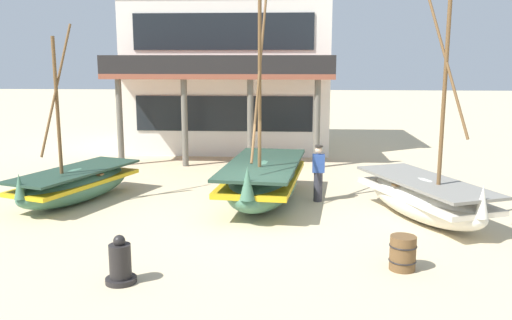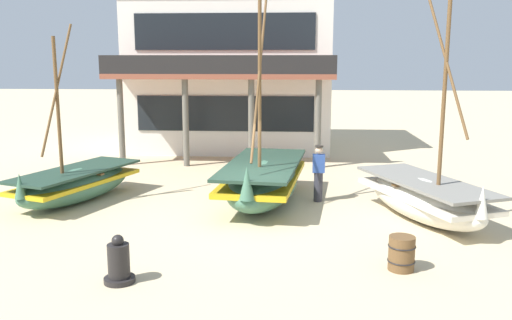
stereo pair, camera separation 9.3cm
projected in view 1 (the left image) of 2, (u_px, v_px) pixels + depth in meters
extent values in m
plane|color=#CCB78E|center=(254.00, 219.00, 14.28)|extent=(120.00, 120.00, 0.00)
ellipsoid|color=#427056|center=(76.00, 186.00, 15.92)|extent=(2.90, 4.56, 0.97)
cube|color=gold|center=(76.00, 182.00, 15.90)|extent=(2.85, 4.40, 0.12)
cube|color=#243D2F|center=(75.00, 171.00, 15.84)|extent=(2.91, 4.49, 0.07)
cone|color=#427056|center=(19.00, 186.00, 13.98)|extent=(0.39, 0.39, 0.68)
cylinder|color=brown|center=(58.00, 111.00, 15.02)|extent=(0.10, 0.10, 4.11)
cylinder|color=brown|center=(56.00, 89.00, 14.90)|extent=(0.57, 1.42, 3.62)
cube|color=brown|center=(83.00, 172.00, 16.15)|extent=(1.41, 0.64, 0.06)
ellipsoid|color=#427056|center=(263.00, 183.00, 15.77)|extent=(2.50, 5.27, 1.21)
cube|color=gold|center=(263.00, 178.00, 15.74)|extent=(2.50, 5.07, 0.15)
cube|color=#243D2F|center=(263.00, 164.00, 15.67)|extent=(2.55, 5.18, 0.08)
cone|color=#427056|center=(247.00, 183.00, 13.31)|extent=(0.43, 0.43, 0.85)
cylinder|color=brown|center=(260.00, 81.00, 14.61)|extent=(0.10, 0.10, 5.45)
cylinder|color=brown|center=(260.00, 70.00, 14.55)|extent=(0.36, 2.55, 4.69)
cube|color=brown|center=(265.00, 166.00, 16.06)|extent=(1.85, 0.37, 0.06)
ellipsoid|color=silver|center=(424.00, 200.00, 14.15)|extent=(3.10, 4.68, 1.07)
cube|color=silver|center=(424.00, 195.00, 14.12)|extent=(3.05, 4.52, 0.13)
cube|color=gray|center=(425.00, 181.00, 14.05)|extent=(3.11, 4.61, 0.08)
cone|color=silver|center=(482.00, 202.00, 12.08)|extent=(0.41, 0.41, 0.75)
cylinder|color=brown|center=(444.00, 95.00, 13.12)|extent=(0.10, 0.10, 5.09)
cylinder|color=brown|center=(446.00, 61.00, 12.97)|extent=(0.80, 1.84, 3.57)
cube|color=brown|center=(417.00, 183.00, 14.38)|extent=(1.44, 0.70, 0.06)
cylinder|color=#33333D|center=(318.00, 187.00, 15.97)|extent=(0.26, 0.26, 0.88)
cube|color=#2D4C99|center=(319.00, 163.00, 15.84)|extent=(0.37, 0.23, 0.54)
sphere|color=beige|center=(319.00, 150.00, 15.77)|extent=(0.22, 0.22, 0.22)
cylinder|color=#2D2823|center=(319.00, 146.00, 15.75)|extent=(0.24, 0.24, 0.05)
cylinder|color=black|center=(121.00, 280.00, 10.21)|extent=(0.59, 0.59, 0.10)
cylinder|color=black|center=(120.00, 261.00, 10.14)|extent=(0.41, 0.41, 0.65)
sphere|color=black|center=(119.00, 241.00, 10.06)|extent=(0.23, 0.23, 0.23)
cylinder|color=brown|center=(403.00, 253.00, 10.78)|extent=(0.52, 0.52, 0.70)
torus|color=black|center=(403.00, 246.00, 10.75)|extent=(0.56, 0.56, 0.03)
torus|color=black|center=(402.00, 260.00, 10.81)|extent=(0.56, 0.56, 0.03)
cube|color=white|center=(231.00, 75.00, 25.82)|extent=(8.99, 6.36, 6.82)
cube|color=black|center=(224.00, 114.00, 22.95)|extent=(7.55, 0.06, 1.50)
cube|color=black|center=(223.00, 32.00, 22.32)|extent=(7.55, 0.06, 1.50)
cube|color=brown|center=(220.00, 76.00, 21.45)|extent=(8.99, 2.51, 0.20)
cylinder|color=#666056|center=(120.00, 123.00, 21.15)|extent=(0.24, 0.24, 3.41)
cylinder|color=#666056|center=(185.00, 123.00, 21.00)|extent=(0.24, 0.24, 3.41)
cylinder|color=#666056|center=(250.00, 124.00, 20.85)|extent=(0.24, 0.24, 3.41)
cylinder|color=#666056|center=(317.00, 124.00, 20.70)|extent=(0.24, 0.24, 3.41)
cube|color=black|center=(215.00, 65.00, 20.19)|extent=(8.99, 0.08, 0.70)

